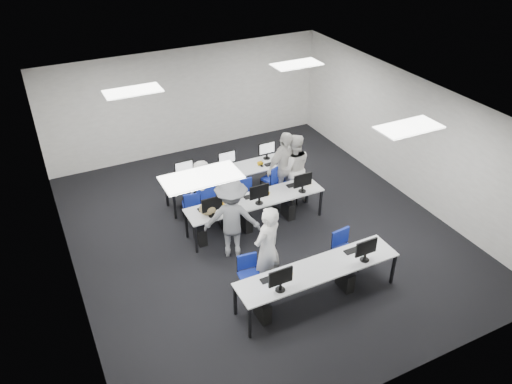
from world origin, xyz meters
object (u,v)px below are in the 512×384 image
chair_5 (192,211)px  chair_6 (241,197)px  desk_mid (256,201)px  chair_7 (274,185)px  student_3 (284,168)px  photographer (232,218)px  student_2 (203,190)px  student_0 (267,249)px  chair_2 (210,215)px  chair_0 (250,283)px  chair_4 (283,194)px  chair_1 (344,259)px  desk_front (318,271)px  chair_3 (237,203)px  student_1 (293,168)px

chair_5 → chair_6: chair_6 is taller
desk_mid → chair_7: (0.98, 0.94, -0.38)m
student_3 → photographer: (-1.98, -1.35, -0.01)m
chair_5 → student_2: size_ratio=0.56×
student_0 → chair_2: bearing=-106.9°
chair_0 → chair_4: chair_4 is taller
chair_1 → chair_2: size_ratio=0.94×
desk_front → chair_0: size_ratio=3.88×
chair_0 → chair_3: (0.91, 2.57, 0.02)m
chair_6 → student_0: (-0.70, -2.72, 0.63)m
chair_5 → chair_6: 1.23m
chair_3 → photographer: photographer is taller
desk_mid → photographer: (-0.87, -0.67, 0.23)m
chair_4 → student_1: (0.35, 0.15, 0.56)m
desk_front → desk_mid: bearing=90.0°
chair_1 → chair_5: bearing=119.6°
student_2 → photographer: photographer is taller
chair_4 → chair_7: chair_4 is taller
desk_mid → chair_3: (-0.16, 0.64, -0.40)m
chair_6 → student_3: bearing=-7.8°
chair_3 → chair_7: (1.14, 0.30, 0.02)m
desk_front → chair_3: chair_3 is taller
desk_front → desk_mid: 2.60m
chair_6 → desk_mid: bearing=-90.2°
chair_0 → chair_3: size_ratio=0.92×
student_1 → student_3: (-0.23, 0.04, 0.05)m
chair_3 → photographer: size_ratio=0.49×
chair_3 → student_3: (1.27, 0.04, 0.63)m
photographer → student_0: bearing=123.7°
chair_4 → chair_5: size_ratio=1.18×
student_0 → photographer: 1.22m
chair_5 → photographer: 1.68m
desk_mid → student_3: size_ratio=1.75×
chair_2 → student_0: bearing=-79.0°
desk_front → chair_1: size_ratio=3.60×
chair_6 → chair_7: 0.97m
chair_1 → chair_7: (0.04, 3.09, 0.02)m
chair_1 → student_3: size_ratio=0.49×
chair_5 → student_0: (0.53, -2.72, 0.65)m
student_0 → student_3: student_3 is taller
chair_3 → student_1: 1.61m
chair_2 → student_1: (2.28, 0.18, 0.57)m
chair_3 → student_1: size_ratio=0.52×
student_3 → desk_mid: bearing=-163.2°
chair_6 → student_1: size_ratio=0.52×
student_1 → student_3: size_ratio=0.95×
chair_3 → student_2: 0.91m
chair_5 → student_2: (0.30, -0.00, 0.48)m
student_2 → student_1: bearing=-15.0°
chair_5 → chair_4: bearing=3.5°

